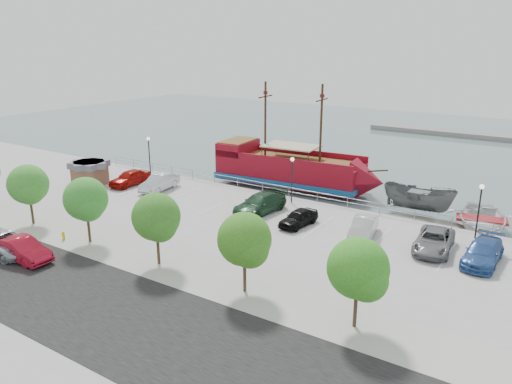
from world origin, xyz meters
The scene contains 31 objects.
ground centered at (0.00, 0.00, -1.00)m, with size 160.00×160.00×0.00m, color slate.
land_slab centered at (0.00, -21.00, -0.60)m, with size 100.00×58.00×1.20m, color #9B9B9B.
street centered at (0.00, -16.00, 0.01)m, with size 100.00×8.00×0.04m, color black.
sidewalk centered at (0.00, -10.00, 0.01)m, with size 100.00×4.00×0.05m, color #A2A093.
seawall_railing centered at (0.00, 7.80, 0.53)m, with size 50.00×0.06×1.00m.
far_shore centered at (10.00, 55.00, -0.60)m, with size 40.00×3.00×0.80m, color gray.
pirate_ship centered at (-2.86, 13.63, 0.97)m, with size 18.81×6.39×11.76m.
patrol_boat centered at (10.06, 12.28, 0.30)m, with size 2.53×6.72×2.60m, color #585B5C.
speedboat centered at (15.74, 10.95, -0.19)m, with size 5.59×7.83×1.62m, color silver.
dock_west centered at (-14.82, 9.20, -0.80)m, with size 6.94×1.98×0.40m, color gray.
dock_mid centered at (8.87, 9.20, -0.81)m, with size 6.77×1.93×0.39m, color #696557.
dock_east centered at (15.80, 9.20, -0.79)m, with size 7.27×2.08×0.42m, color gray.
shed centered at (-20.31, 0.17, 1.34)m, with size 3.58×3.58×2.52m.
street_van centered at (-11.43, -14.67, 0.80)m, with size 2.64×5.73×1.59m, color silver.
street_sedan centered at (-9.25, -14.58, 0.78)m, with size 1.65×4.73×1.56m, color maroon.
fire_hydrant centered at (-10.02, -10.80, 0.36)m, with size 0.23×0.23×0.66m.
lamp_post_left centered at (-18.00, 6.50, 2.94)m, with size 0.36×0.36×4.28m.
lamp_post_mid centered at (0.00, 6.50, 2.94)m, with size 0.36×0.36×4.28m.
lamp_post_right centered at (16.00, 6.50, 2.94)m, with size 0.36×0.36×4.28m.
tree_b centered at (-14.85, -10.07, 3.30)m, with size 3.30×3.20×5.00m.
tree_c centered at (-7.85, -10.07, 3.30)m, with size 3.30×3.20×5.00m.
tree_d centered at (-0.85, -10.07, 3.30)m, with size 3.30×3.20×5.00m.
tree_e centered at (6.15, -10.07, 3.30)m, with size 3.30×3.20×5.00m.
tree_f centered at (13.15, -10.07, 3.30)m, with size 3.30×3.20×5.00m.
parked_car_a centered at (-16.83, 2.37, 0.80)m, with size 1.89×4.69×1.60m, color #9D0E08.
parked_car_b centered at (-13.01, 2.71, 0.80)m, with size 1.69×4.85×1.60m, color silver.
parked_car_d centered at (-0.89, 2.43, 0.83)m, with size 2.34×5.75×1.67m, color #193921.
parked_car_e centered at (3.41, 1.54, 0.68)m, with size 1.60×3.98×1.36m, color black.
parked_car_f centered at (8.72, 2.10, 0.75)m, with size 1.60×4.58×1.51m, color silver.
parked_car_g centered at (13.89, 2.46, 0.73)m, with size 2.44×5.28×1.47m, color slate.
parked_car_h centered at (17.22, 2.13, 0.75)m, with size 2.11×5.19×1.50m, color #2D5194.
Camera 1 is at (21.23, -32.17, 14.55)m, focal length 35.00 mm.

